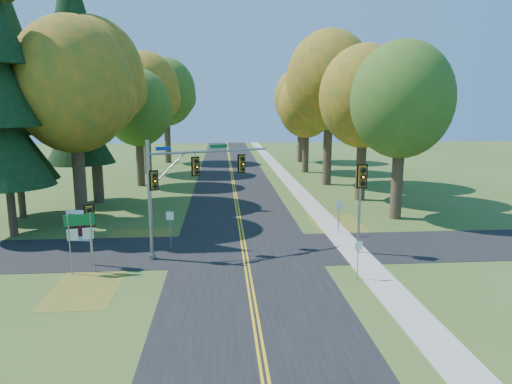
{
  "coord_description": "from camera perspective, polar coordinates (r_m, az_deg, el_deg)",
  "views": [
    {
      "loc": [
        -1.23,
        -23.16,
        8.16
      ],
      "look_at": [
        0.76,
        3.0,
        3.2
      ],
      "focal_mm": 32.0,
      "sensor_mm": 36.0,
      "label": 1
    }
  ],
  "objects": [
    {
      "name": "reg_sign_e_north",
      "position": [
        29.35,
        10.32,
        -2.38
      ],
      "size": [
        0.45,
        0.07,
        2.34
      ],
      "rotation": [
        0.0,
        0.0,
        0.01
      ],
      "color": "gray",
      "rests_on": "ground"
    },
    {
      "name": "traffic_mast",
      "position": [
        24.98,
        -9.3,
        1.3
      ],
      "size": [
        6.62,
        2.99,
        6.44
      ],
      "rotation": [
        0.0,
        0.0,
        0.38
      ],
      "color": "gray",
      "rests_on": "ground"
    },
    {
      "name": "tree_w_c",
      "position": [
        48.35,
        -14.47,
        10.12
      ],
      "size": [
        6.8,
        6.8,
        11.91
      ],
      "color": "#38281C",
      "rests_on": "ground"
    },
    {
      "name": "road_cross",
      "position": [
        26.48,
        -1.49,
        -7.23
      ],
      "size": [
        60.0,
        6.0,
        0.02
      ],
      "primitive_type": "cube",
      "color": "black",
      "rests_on": "ground"
    },
    {
      "name": "tree_e_b",
      "position": [
        40.62,
        13.4,
        11.46
      ],
      "size": [
        7.6,
        7.6,
        13.33
      ],
      "color": "#38281C",
      "rests_on": "ground"
    },
    {
      "name": "leaf_patch_w_near",
      "position": [
        28.85,
        -14.77,
        -6.08
      ],
      "size": [
        4.0,
        6.0,
        0.0
      ],
      "primitive_type": "cube",
      "color": "olive",
      "rests_on": "ground"
    },
    {
      "name": "tree_e_a",
      "position": [
        34.41,
        17.81,
        10.82
      ],
      "size": [
        7.2,
        7.2,
        12.73
      ],
      "color": "#38281C",
      "rests_on": "ground"
    },
    {
      "name": "tree_w_b",
      "position": [
        40.88,
        -19.76,
        13.19
      ],
      "size": [
        8.6,
        8.6,
        15.38
      ],
      "color": "#38281C",
      "rests_on": "ground"
    },
    {
      "name": "route_sign_cluster",
      "position": [
        23.93,
        -21.14,
        -4.55
      ],
      "size": [
        1.4,
        0.39,
        3.07
      ],
      "rotation": [
        0.0,
        0.0,
        0.25
      ],
      "color": "gray",
      "rests_on": "ground"
    },
    {
      "name": "east_signal_pole",
      "position": [
        25.43,
        13.03,
        0.69
      ],
      "size": [
        0.59,
        0.68,
        5.09
      ],
      "rotation": [
        0.0,
        0.0,
        -0.09
      ],
      "color": "gray",
      "rests_on": "ground"
    },
    {
      "name": "centerline_right",
      "position": [
        24.59,
        -1.01,
        -8.62
      ],
      "size": [
        0.1,
        160.0,
        0.01
      ],
      "primitive_type": "cube",
      "color": "gold",
      "rests_on": "road_main"
    },
    {
      "name": "tree_e_d",
      "position": [
        57.01,
        6.37,
        10.72
      ],
      "size": [
        7.0,
        7.0,
        12.32
      ],
      "color": "#38281C",
      "rests_on": "ground"
    },
    {
      "name": "ped_signal_pole",
      "position": [
        24.59,
        -20.07,
        -3.36
      ],
      "size": [
        0.5,
        0.6,
        3.31
      ],
      "rotation": [
        0.0,
        0.0,
        0.33
      ],
      "color": "gray",
      "rests_on": "ground"
    },
    {
      "name": "tree_w_e",
      "position": [
        67.71,
        -11.12,
        12.13
      ],
      "size": [
        8.4,
        8.4,
        14.97
      ],
      "color": "#38281C",
      "rests_on": "ground"
    },
    {
      "name": "reg_sign_w",
      "position": [
        26.49,
        -10.68,
        -3.82
      ],
      "size": [
        0.44,
        0.15,
        2.34
      ],
      "rotation": [
        0.0,
        0.0,
        -0.27
      ],
      "color": "gray",
      "rests_on": "ground"
    },
    {
      "name": "reg_sign_e_south",
      "position": [
        22.23,
        12.66,
        -7.42
      ],
      "size": [
        0.37,
        0.09,
        1.96
      ],
      "rotation": [
        0.0,
        0.0,
        0.17
      ],
      "color": "gray",
      "rests_on": "ground"
    },
    {
      "name": "sidewalk_east",
      "position": [
        25.65,
        12.86,
        -8.05
      ],
      "size": [
        1.6,
        160.0,
        0.06
      ],
      "primitive_type": "cube",
      "color": "#9E998E",
      "rests_on": "ground"
    },
    {
      "name": "leaf_patch_w_far",
      "position": [
        22.63,
        -20.51,
        -11.12
      ],
      "size": [
        3.0,
        5.0,
        0.0
      ],
      "primitive_type": "cube",
      "color": "olive",
      "rests_on": "ground"
    },
    {
      "name": "pine_b",
      "position": [
        37.22,
        -28.15,
        9.46
      ],
      "size": [
        5.6,
        5.6,
        17.31
      ],
      "color": "#38281C",
      "rests_on": "ground"
    },
    {
      "name": "tree_w_a",
      "position": [
        34.04,
        -21.76,
        12.19
      ],
      "size": [
        8.0,
        8.0,
        14.15
      ],
      "color": "#38281C",
      "rests_on": "ground"
    },
    {
      "name": "info_kiosk",
      "position": [
        29.94,
        -21.29,
        -3.95
      ],
      "size": [
        1.41,
        0.41,
        1.93
      ],
      "rotation": [
        0.0,
        0.0,
        -0.16
      ],
      "color": "white",
      "rests_on": "ground"
    },
    {
      "name": "tree_w_d",
      "position": [
        57.07,
        -13.62,
        12.04
      ],
      "size": [
        8.2,
        8.2,
        14.56
      ],
      "color": "#38281C",
      "rests_on": "ground"
    },
    {
      "name": "pine_c",
      "position": [
        40.92,
        -21.57,
        12.12
      ],
      "size": [
        5.6,
        5.6,
        20.56
      ],
      "color": "#38281C",
      "rests_on": "ground"
    },
    {
      "name": "centerline_left",
      "position": [
        24.58,
        -1.48,
        -8.63
      ],
      "size": [
        0.1,
        160.0,
        0.01
      ],
      "primitive_type": "cube",
      "color": "gold",
      "rests_on": "road_main"
    },
    {
      "name": "ground",
      "position": [
        24.59,
        -1.25,
        -8.68
      ],
      "size": [
        160.0,
        160.0,
        0.0
      ],
      "primitive_type": "plane",
      "color": "#35531D",
      "rests_on": "ground"
    },
    {
      "name": "tree_e_c",
      "position": [
        48.22,
        9.24,
        13.54
      ],
      "size": [
        8.8,
        8.8,
        15.79
      ],
      "color": "#38281C",
      "rests_on": "ground"
    },
    {
      "name": "road_main",
      "position": [
        24.59,
        -1.25,
        -8.66
      ],
      "size": [
        8.0,
        160.0,
        0.02
      ],
      "primitive_type": "cube",
      "color": "black",
      "rests_on": "ground"
    },
    {
      "name": "leaf_patch_e",
      "position": [
        31.33,
        10.69,
        -4.57
      ],
      "size": [
        3.5,
        8.0,
        0.0
      ],
      "primitive_type": "cube",
      "color": "olive",
      "rests_on": "ground"
    },
    {
      "name": "tree_e_e",
      "position": [
        67.77,
        5.71,
        11.52
      ],
      "size": [
        7.8,
        7.8,
        13.74
      ],
      "color": "#38281C",
      "rests_on": "ground"
    }
  ]
}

